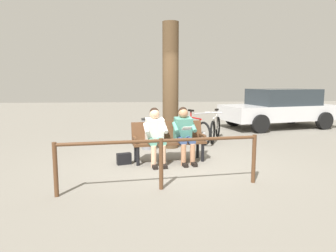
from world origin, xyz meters
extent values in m
plane|color=slate|center=(0.00, 0.00, 0.00)|extent=(40.00, 40.00, 0.00)
cube|color=#51331E|center=(0.18, -0.08, 0.42)|extent=(1.65, 0.68, 0.05)
cube|color=#51331E|center=(0.21, -0.27, 0.66)|extent=(1.60, 0.38, 0.42)
cube|color=#51331E|center=(-0.57, -0.20, 0.56)|extent=(0.12, 0.40, 0.05)
cube|color=#51331E|center=(0.93, 0.04, 0.56)|extent=(0.12, 0.40, 0.05)
cylinder|color=black|center=(-0.56, -0.02, 0.20)|extent=(0.07, 0.07, 0.40)
cylinder|color=black|center=(0.87, 0.20, 0.20)|extent=(0.07, 0.07, 0.40)
cylinder|color=black|center=(-0.51, -0.36, 0.20)|extent=(0.07, 0.07, 0.40)
cylinder|color=black|center=(0.92, -0.14, 0.20)|extent=(0.07, 0.07, 0.40)
cube|color=#4C8C7A|center=(-0.13, -0.15, 0.71)|extent=(0.42, 0.36, 0.55)
sphere|color=#A87554|center=(-0.13, -0.13, 1.06)|extent=(0.21, 0.21, 0.21)
sphere|color=black|center=(-0.13, -0.16, 1.10)|extent=(0.20, 0.20, 0.20)
cylinder|color=#334772|center=(-0.26, 0.03, 0.49)|extent=(0.21, 0.42, 0.15)
cylinder|color=#A87554|center=(-0.29, 0.23, 0.23)|extent=(0.11, 0.11, 0.45)
cube|color=black|center=(-0.31, 0.33, 0.04)|extent=(0.12, 0.23, 0.07)
cylinder|color=#4C8C7A|center=(-0.35, -0.06, 0.77)|extent=(0.14, 0.31, 0.23)
cylinder|color=#334772|center=(-0.06, 0.07, 0.49)|extent=(0.21, 0.42, 0.15)
cylinder|color=#A87554|center=(-0.09, 0.26, 0.23)|extent=(0.11, 0.11, 0.45)
cube|color=black|center=(-0.11, 0.36, 0.04)|extent=(0.12, 0.23, 0.07)
cylinder|color=#4C8C7A|center=(0.05, 0.00, 0.77)|extent=(0.14, 0.31, 0.23)
cube|color=silver|center=(-0.18, 0.15, 0.77)|extent=(0.22, 0.15, 0.09)
cube|color=white|center=(0.50, -0.05, 0.71)|extent=(0.42, 0.36, 0.55)
sphere|color=#D8A884|center=(0.50, -0.03, 1.06)|extent=(0.21, 0.21, 0.21)
sphere|color=black|center=(0.50, -0.06, 1.10)|extent=(0.20, 0.20, 0.20)
cylinder|color=#4C8C7A|center=(0.37, 0.13, 0.49)|extent=(0.21, 0.42, 0.15)
cylinder|color=#D8A884|center=(0.34, 0.33, 0.23)|extent=(0.11, 0.11, 0.45)
cube|color=black|center=(0.33, 0.43, 0.04)|extent=(0.12, 0.23, 0.07)
cylinder|color=white|center=(0.29, 0.04, 0.77)|extent=(0.14, 0.31, 0.23)
cylinder|color=#4C8C7A|center=(0.57, 0.16, 0.49)|extent=(0.21, 0.42, 0.15)
cylinder|color=#D8A884|center=(0.54, 0.36, 0.23)|extent=(0.11, 0.11, 0.45)
cube|color=black|center=(0.52, 0.46, 0.04)|extent=(0.12, 0.23, 0.07)
cylinder|color=white|center=(0.68, 0.10, 0.77)|extent=(0.14, 0.31, 0.23)
cube|color=black|center=(1.16, 0.07, 0.12)|extent=(0.33, 0.22, 0.24)
cylinder|color=#4C3823|center=(0.01, -1.56, 1.63)|extent=(0.42, 0.42, 3.26)
cylinder|color=slate|center=(0.59, -1.42, 0.39)|extent=(0.38, 0.38, 0.78)
cylinder|color=black|center=(0.59, -1.42, 0.79)|extent=(0.40, 0.40, 0.03)
torus|color=black|center=(-1.23, -1.97, 0.33)|extent=(0.31, 0.63, 0.66)
cylinder|color=silver|center=(-1.23, -1.97, 0.33)|extent=(0.07, 0.07, 0.06)
torus|color=black|center=(-1.62, -2.91, 0.33)|extent=(0.31, 0.63, 0.66)
cylinder|color=silver|center=(-1.62, -2.91, 0.33)|extent=(0.07, 0.07, 0.06)
cylinder|color=silver|center=(-1.42, -2.44, 0.71)|extent=(0.28, 0.60, 0.04)
cylinder|color=silver|center=(-1.39, -2.36, 0.51)|extent=(0.26, 0.57, 0.43)
cylinder|color=silver|center=(-1.49, -2.61, 0.63)|extent=(0.04, 0.04, 0.55)
cube|color=black|center=(-1.49, -2.61, 0.91)|extent=(0.17, 0.24, 0.05)
cylinder|color=#B2B2B7|center=(-1.27, -2.06, 0.88)|extent=(0.46, 0.21, 0.03)
torus|color=black|center=(-0.94, -1.76, 0.33)|extent=(0.30, 0.63, 0.66)
cylinder|color=silver|center=(-0.94, -1.76, 0.33)|extent=(0.07, 0.07, 0.06)
torus|color=black|center=(-0.55, -2.71, 0.33)|extent=(0.30, 0.63, 0.66)
cylinder|color=silver|center=(-0.55, -2.71, 0.33)|extent=(0.07, 0.07, 0.06)
cylinder|color=#B71414|center=(-0.74, -2.24, 0.71)|extent=(0.27, 0.60, 0.04)
cylinder|color=#B71414|center=(-0.77, -2.16, 0.51)|extent=(0.26, 0.57, 0.43)
cylinder|color=#B71414|center=(-0.68, -2.41, 0.63)|extent=(0.04, 0.04, 0.55)
cube|color=black|center=(-0.68, -2.41, 0.91)|extent=(0.17, 0.24, 0.05)
cylinder|color=#B2B2B7|center=(-0.90, -1.86, 0.88)|extent=(0.46, 0.21, 0.03)
torus|color=black|center=(-0.19, -1.96, 0.33)|extent=(0.22, 0.65, 0.66)
cylinder|color=silver|center=(-0.19, -1.96, 0.33)|extent=(0.06, 0.07, 0.06)
torus|color=black|center=(0.07, -2.95, 0.33)|extent=(0.22, 0.65, 0.66)
cylinder|color=silver|center=(0.07, -2.95, 0.33)|extent=(0.06, 0.07, 0.06)
cylinder|color=black|center=(-0.06, -2.45, 0.71)|extent=(0.20, 0.62, 0.04)
cylinder|color=black|center=(-0.08, -2.37, 0.51)|extent=(0.19, 0.59, 0.43)
cylinder|color=black|center=(-0.01, -2.63, 0.63)|extent=(0.04, 0.04, 0.55)
cube|color=black|center=(-0.01, -2.63, 0.91)|extent=(0.14, 0.24, 0.05)
cylinder|color=#B2B2B7|center=(-0.16, -2.06, 0.88)|extent=(0.47, 0.15, 0.03)
cylinder|color=#51331E|center=(-1.15, 1.49, 0.42)|extent=(0.07, 0.07, 0.85)
cylinder|color=#51331E|center=(0.47, 1.69, 0.42)|extent=(0.07, 0.07, 0.85)
cylinder|color=#51331E|center=(2.10, 1.89, 0.42)|extent=(0.07, 0.07, 0.85)
cylinder|color=#51331E|center=(0.47, 1.69, 0.81)|extent=(3.26, 0.45, 0.06)
cube|color=silver|center=(-4.40, -4.80, 0.59)|extent=(4.49, 2.68, 0.55)
cube|color=#262D33|center=(-4.60, -4.84, 1.17)|extent=(2.62, 2.12, 0.60)
cylinder|color=black|center=(-3.27, -3.62, 0.32)|extent=(0.67, 0.35, 0.64)
cylinder|color=black|center=(-2.87, -5.38, 0.32)|extent=(0.67, 0.35, 0.64)
cylinder|color=black|center=(-5.93, -4.22, 0.32)|extent=(0.67, 0.35, 0.64)
cylinder|color=black|center=(-5.54, -5.98, 0.32)|extent=(0.67, 0.35, 0.64)
camera|label=1|loc=(0.80, 6.64, 1.76)|focal=33.48mm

